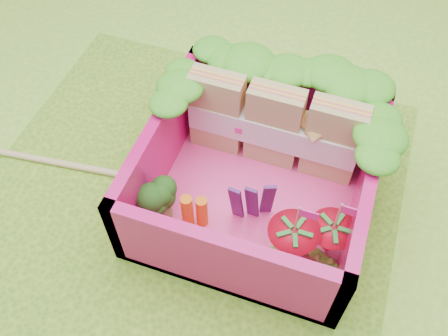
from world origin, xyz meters
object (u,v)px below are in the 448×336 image
(broccoli, at_px, (160,198))
(strawberry_right, at_px, (330,239))
(bento_box, at_px, (257,175))
(strawberry_left, at_px, (291,244))
(chopsticks, at_px, (43,160))
(sandwich_stack, at_px, (274,127))

(broccoli, height_order, strawberry_right, strawberry_right)
(bento_box, xyz_separation_m, strawberry_left, (0.31, -0.33, -0.08))
(strawberry_right, bearing_deg, strawberry_left, -152.38)
(bento_box, relative_size, strawberry_right, 2.56)
(broccoli, distance_m, chopsticks, 0.97)
(sandwich_stack, distance_m, chopsticks, 1.56)
(strawberry_left, xyz_separation_m, chopsticks, (-1.73, 0.16, -0.18))
(bento_box, bearing_deg, broccoli, -147.10)
(broccoli, bearing_deg, strawberry_right, 4.84)
(bento_box, xyz_separation_m, chopsticks, (-1.43, -0.17, -0.26))
(strawberry_left, xyz_separation_m, strawberry_right, (0.19, 0.10, -0.01))
(bento_box, height_order, broccoli, bento_box)
(sandwich_stack, distance_m, strawberry_left, 0.75)
(sandwich_stack, relative_size, strawberry_left, 2.04)
(bento_box, distance_m, chopsticks, 1.46)
(strawberry_left, bearing_deg, bento_box, 132.43)
(strawberry_left, distance_m, chopsticks, 1.75)
(bento_box, bearing_deg, strawberry_left, -47.57)
(sandwich_stack, relative_size, broccoli, 3.40)
(sandwich_stack, relative_size, chopsticks, 0.43)
(sandwich_stack, xyz_separation_m, broccoli, (-0.49, -0.66, -0.11))
(bento_box, bearing_deg, chopsticks, -173.09)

